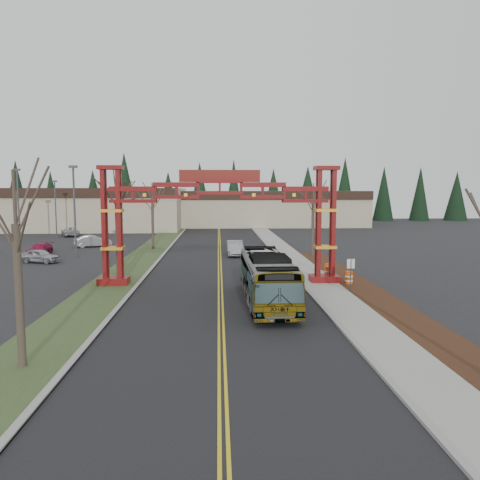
{
  "coord_description": "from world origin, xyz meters",
  "views": [
    {
      "loc": [
        -0.12,
        -17.02,
        7.07
      ],
      "look_at": [
        1.34,
        14.43,
        3.74
      ],
      "focal_mm": 35.0,
      "sensor_mm": 36.0,
      "label": 1
    }
  ],
  "objects": [
    {
      "name": "curb_right",
      "position": [
        6.15,
        25.0,
        0.07
      ],
      "size": [
        0.3,
        110.0,
        0.15
      ],
      "primitive_type": "cube",
      "color": "gray",
      "rests_on": "ground"
    },
    {
      "name": "parked_car_near_a",
      "position": [
        -17.65,
        29.38,
        0.67
      ],
      "size": [
        4.23,
        2.77,
        1.34
      ],
      "primitive_type": "imported",
      "rotation": [
        0.0,
        0.0,
        1.24
      ],
      "color": "#A8ACAF",
      "rests_on": "ground"
    },
    {
      "name": "bare_tree_median_far",
      "position": [
        -8.0,
        39.44,
        5.8
      ],
      "size": [
        3.28,
        3.28,
        8.0
      ],
      "color": "#382D26",
      "rests_on": "ground"
    },
    {
      "name": "barrel_south",
      "position": [
        9.64,
        17.05,
        0.53
      ],
      "size": [
        0.58,
        0.58,
        1.07
      ],
      "color": "#E2520C",
      "rests_on": "ground"
    },
    {
      "name": "sidewalk_right",
      "position": [
        7.6,
        25.0,
        0.08
      ],
      "size": [
        2.6,
        110.0,
        0.14
      ],
      "primitive_type": "cube",
      "color": "gray",
      "rests_on": "ground"
    },
    {
      "name": "curb_left",
      "position": [
        -6.15,
        25.0,
        0.07
      ],
      "size": [
        0.3,
        110.0,
        0.15
      ],
      "primitive_type": "cube",
      "color": "gray",
      "rests_on": "ground"
    },
    {
      "name": "bare_tree_median_near",
      "position": [
        -8.0,
        1.48,
        5.73
      ],
      "size": [
        3.2,
        3.2,
        7.88
      ],
      "color": "#382D26",
      "rests_on": "ground"
    },
    {
      "name": "silver_sedan",
      "position": [
        1.69,
        33.69,
        0.8
      ],
      "size": [
        1.8,
        4.9,
        1.6
      ],
      "primitive_type": "imported",
      "rotation": [
        0.0,
        0.0,
        0.02
      ],
      "color": "#A5A8AD",
      "rests_on": "ground"
    },
    {
      "name": "street_sign",
      "position": [
        8.96,
        14.33,
        1.72
      ],
      "size": [
        0.55,
        0.1,
        2.39
      ],
      "color": "#3F3F44",
      "rests_on": "ground"
    },
    {
      "name": "bare_tree_right_far",
      "position": [
        10.0,
        32.45,
        5.63
      ],
      "size": [
        3.3,
        3.3,
        7.84
      ],
      "color": "#382D26",
      "rests_on": "ground"
    },
    {
      "name": "bare_tree_median_mid",
      "position": [
        -8.0,
        19.83,
        6.31
      ],
      "size": [
        3.47,
        3.47,
        8.64
      ],
      "color": "#382D26",
      "rests_on": "ground"
    },
    {
      "name": "conifer_treeline",
      "position": [
        0.25,
        92.0,
        6.49
      ],
      "size": [
        116.1,
        5.6,
        13.0
      ],
      "color": "black",
      "rests_on": "ground"
    },
    {
      "name": "grass_median",
      "position": [
        -8.0,
        25.0,
        0.04
      ],
      "size": [
        4.0,
        110.0,
        0.08
      ],
      "primitive_type": "cube",
      "color": "#2F4321",
      "rests_on": "ground"
    },
    {
      "name": "lane_line_left",
      "position": [
        -0.12,
        25.0,
        0.03
      ],
      "size": [
        0.12,
        100.0,
        0.01
      ],
      "primitive_type": "cube",
      "color": "gold",
      "rests_on": "road"
    },
    {
      "name": "gateway_arch",
      "position": [
        0.0,
        18.0,
        5.98
      ],
      "size": [
        18.2,
        1.6,
        8.9
      ],
      "color": "#630D0D",
      "rests_on": "ground"
    },
    {
      "name": "light_pole_mid",
      "position": [
        -27.05,
        47.44,
        5.78
      ],
      "size": [
        0.87,
        0.43,
        9.99
      ],
      "color": "#3F3F44",
      "rests_on": "ground"
    },
    {
      "name": "road",
      "position": [
        0.0,
        25.0,
        0.01
      ],
      "size": [
        12.0,
        110.0,
        0.02
      ],
      "primitive_type": "cube",
      "color": "black",
      "rests_on": "ground"
    },
    {
      "name": "retail_building_west",
      "position": [
        -30.0,
        71.96,
        3.76
      ],
      "size": [
        46.0,
        22.3,
        7.5
      ],
      "color": "tan",
      "rests_on": "ground"
    },
    {
      "name": "light_pole_far",
      "position": [
        -24.65,
        54.78,
        4.97
      ],
      "size": [
        0.74,
        0.37,
        8.59
      ],
      "color": "#3F3F44",
      "rests_on": "ground"
    },
    {
      "name": "light_pole_near",
      "position": [
        -15.37,
        33.39,
        5.62
      ],
      "size": [
        0.84,
        0.42,
        9.71
      ],
      "color": "#3F3F44",
      "rests_on": "ground"
    },
    {
      "name": "parked_car_mid_a",
      "position": [
        -19.86,
        35.2,
        0.62
      ],
      "size": [
        1.83,
        4.32,
        1.25
      ],
      "primitive_type": "imported",
      "rotation": [
        0.0,
        0.0,
        -0.02
      ],
      "color": "maroon",
      "rests_on": "ground"
    },
    {
      "name": "ground",
      "position": [
        0.0,
        0.0,
        0.0
      ],
      "size": [
        200.0,
        200.0,
        0.0
      ],
      "primitive_type": "plane",
      "color": "black",
      "rests_on": "ground"
    },
    {
      "name": "parked_car_far_b",
      "position": [
        -23.24,
        56.75,
        0.68
      ],
      "size": [
        4.07,
        5.41,
        1.37
      ],
      "primitive_type": "imported",
      "rotation": [
        0.0,
        0.0,
        3.56
      ],
      "color": "beige",
      "rests_on": "ground"
    },
    {
      "name": "transit_bus",
      "position": [
        2.93,
        11.82,
        1.58
      ],
      "size": [
        2.78,
        11.35,
        3.15
      ],
      "primitive_type": "imported",
      "rotation": [
        0.0,
        0.0,
        0.01
      ],
      "color": "#AFB2B7",
      "rests_on": "ground"
    },
    {
      "name": "landscape_strip",
      "position": [
        10.2,
        10.0,
        0.06
      ],
      "size": [
        2.6,
        50.0,
        0.12
      ],
      "primitive_type": "cube",
      "color": "#311D10",
      "rests_on": "ground"
    },
    {
      "name": "retail_building_east",
      "position": [
        10.0,
        79.95,
        3.51
      ],
      "size": [
        38.0,
        20.3,
        7.0
      ],
      "color": "tan",
      "rests_on": "ground"
    },
    {
      "name": "parked_car_far_a",
      "position": [
        -15.93,
        42.25,
        0.74
      ],
      "size": [
        4.73,
        3.09,
        1.47
      ],
      "primitive_type": "imported",
      "rotation": [
        0.0,
        0.0,
        1.95
      ],
      "color": "#B7BCC0",
      "rests_on": "ground"
    },
    {
      "name": "barrel_north",
      "position": [
        9.01,
        21.03,
        0.51
      ],
      "size": [
        0.55,
        0.55,
        1.02
      ],
      "color": "#E2520C",
      "rests_on": "ground"
    },
    {
      "name": "barrel_mid",
      "position": [
        8.54,
        19.19,
        0.54
      ],
      "size": [
        0.59,
        0.59,
        1.09
      ],
      "color": "#E2520C",
      "rests_on": "ground"
    },
    {
      "name": "lane_line_right",
      "position": [
        0.12,
        25.0,
        0.03
      ],
      "size": [
        0.12,
        100.0,
        0.01
      ],
      "primitive_type": "cube",
      "color": "gold",
      "rests_on": "road"
    }
  ]
}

